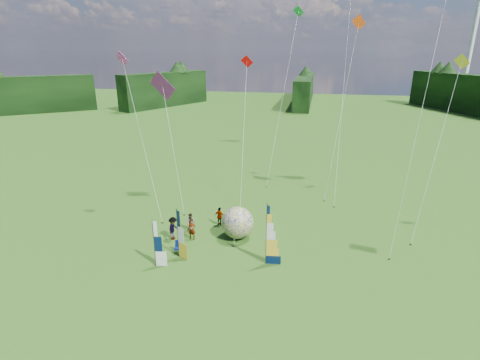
% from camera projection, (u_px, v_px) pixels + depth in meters
% --- Properties ---
extents(ground, '(220.00, 220.00, 0.00)m').
position_uv_depth(ground, '(242.00, 280.00, 24.43)').
color(ground, '#487525').
rests_on(ground, ground).
extents(treeline_ring, '(210.00, 210.00, 8.00)m').
position_uv_depth(treeline_ring, '(243.00, 225.00, 23.11)').
color(treeline_ring, '#1B3D12').
rests_on(treeline_ring, ground).
extents(turbine_right, '(8.00, 1.20, 30.00)m').
position_uv_depth(turbine_right, '(471.00, 46.00, 104.99)').
color(turbine_right, silver).
rests_on(turbine_right, ground).
extents(feather_banner_main, '(1.22, 0.22, 4.45)m').
position_uv_depth(feather_banner_main, '(266.00, 235.00, 25.59)').
color(feather_banner_main, '#07183A').
rests_on(feather_banner_main, ground).
extents(side_banner_left, '(0.98, 0.48, 3.68)m').
position_uv_depth(side_banner_left, '(178.00, 234.00, 26.59)').
color(side_banner_left, gold).
rests_on(side_banner_left, ground).
extents(side_banner_far, '(1.01, 0.25, 3.43)m').
position_uv_depth(side_banner_far, '(154.00, 244.00, 25.48)').
color(side_banner_far, white).
rests_on(side_banner_far, ground).
extents(bol_inflatable, '(3.22, 3.22, 2.57)m').
position_uv_depth(bol_inflatable, '(237.00, 223.00, 29.58)').
color(bol_inflatable, '#00098B').
rests_on(bol_inflatable, ground).
extents(spectator_a, '(0.64, 0.43, 1.74)m').
position_uv_depth(spectator_a, '(192.00, 229.00, 29.42)').
color(spectator_a, '#66594C').
rests_on(spectator_a, ground).
extents(spectator_b, '(0.75, 0.38, 1.53)m').
position_uv_depth(spectator_b, '(191.00, 222.00, 30.82)').
color(spectator_b, '#66594C').
rests_on(spectator_b, ground).
extents(spectator_c, '(0.46, 1.22, 1.88)m').
position_uv_depth(spectator_c, '(173.00, 228.00, 29.42)').
color(spectator_c, '#66594C').
rests_on(spectator_c, ground).
extents(spectator_d, '(1.04, 0.71, 1.64)m').
position_uv_depth(spectator_d, '(220.00, 216.00, 31.80)').
color(spectator_d, '#66594C').
rests_on(spectator_d, ground).
extents(camp_chair, '(0.62, 0.62, 0.98)m').
position_uv_depth(camp_chair, '(178.00, 248.00, 27.46)').
color(camp_chair, '#031348').
rests_on(camp_chair, ground).
extents(kite_whale, '(9.82, 16.81, 23.22)m').
position_uv_depth(kite_whale, '(345.00, 77.00, 38.01)').
color(kite_whale, black).
rests_on(kite_whale, ground).
extents(kite_rainbow_delta, '(11.46, 13.42, 13.24)m').
position_uv_depth(kite_rainbow_delta, '(172.00, 135.00, 35.27)').
color(kite_rainbow_delta, '#FF211E').
rests_on(kite_rainbow_delta, ground).
extents(kite_parafoil, '(9.85, 11.78, 20.98)m').
position_uv_depth(kite_parafoil, '(422.00, 107.00, 25.92)').
color(kite_parafoil, '#BC0F34').
rests_on(kite_parafoil, ground).
extents(small_kite_red, '(5.61, 11.66, 14.09)m').
position_uv_depth(small_kite_red, '(244.00, 126.00, 37.12)').
color(small_kite_red, '#C10504').
rests_on(small_kite_red, ground).
extents(small_kite_orange, '(8.07, 11.71, 18.17)m').
position_uv_depth(small_kite_orange, '(342.00, 103.00, 37.65)').
color(small_kite_orange, '#E3430C').
rests_on(small_kite_orange, ground).
extents(small_kite_yellow, '(7.06, 10.32, 14.34)m').
position_uv_depth(small_kite_yellow, '(438.00, 144.00, 29.55)').
color(small_kite_yellow, yellow).
rests_on(small_kite_yellow, ground).
extents(small_kite_pink, '(8.57, 8.43, 14.56)m').
position_uv_depth(small_kite_pink, '(142.00, 134.00, 32.54)').
color(small_kite_pink, '#E640A7').
rests_on(small_kite_pink, ground).
extents(small_kite_green, '(5.73, 11.92, 19.42)m').
position_uv_depth(small_kite_green, '(283.00, 92.00, 41.76)').
color(small_kite_green, green).
rests_on(small_kite_green, ground).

